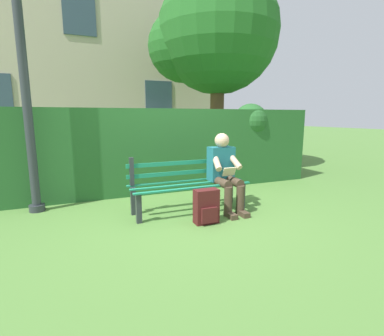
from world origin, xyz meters
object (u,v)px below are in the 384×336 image
at_px(park_bench, 188,184).
at_px(lamp_post, 22,58).
at_px(backpack, 206,207).
at_px(person_seated, 225,170).
at_px(tree, 212,36).

xyz_separation_m(park_bench, lamp_post, (2.11, -0.82, 1.78)).
relative_size(park_bench, lamp_post, 0.49).
height_order(park_bench, backpack, park_bench).
distance_m(person_seated, tree, 4.56).
bearing_deg(backpack, tree, -117.09).
bearing_deg(lamp_post, park_bench, 158.74).
relative_size(park_bench, tree, 0.35).
distance_m(tree, lamp_post, 4.82).
relative_size(tree, backpack, 10.98).
bearing_deg(tree, person_seated, 66.95).
bearing_deg(lamp_post, person_seated, 159.38).
relative_size(person_seated, lamp_post, 0.32).
height_order(person_seated, lamp_post, lamp_post).
xyz_separation_m(park_bench, tree, (-1.93, -3.13, 3.02)).
height_order(backpack, lamp_post, lamp_post).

